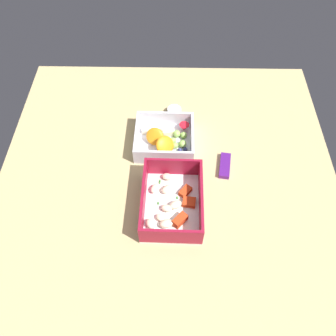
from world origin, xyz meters
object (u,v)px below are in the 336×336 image
pasta_container (172,202)px  fruit_bowl (166,139)px  paper_cup_liner (174,111)px  candy_bar (225,166)px

pasta_container → fruit_bowl: bearing=-173.5°
fruit_bowl → paper_cup_liner: fruit_bowl is taller
pasta_container → fruit_bowl: pasta_container is taller
pasta_container → fruit_bowl: (-18.24, -1.75, -0.19)cm
pasta_container → candy_bar: bearing=132.4°
pasta_container → candy_bar: (-11.10, 12.59, -1.31)cm
pasta_container → candy_bar: size_ratio=2.58×
candy_bar → fruit_bowl: bearing=-116.5°
pasta_container → candy_bar: 16.84cm
fruit_bowl → paper_cup_liner: size_ratio=3.93×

